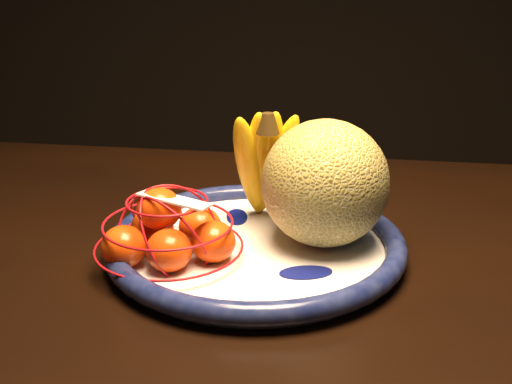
# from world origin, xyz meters

# --- Properties ---
(dining_table) EXTENTS (1.68, 1.10, 0.80)m
(dining_table) POSITION_xyz_m (-0.08, -0.11, 0.71)
(dining_table) COLOR black
(dining_table) RESTS_ON ground
(fruit_bowl) EXTENTS (0.32, 0.32, 0.03)m
(fruit_bowl) POSITION_xyz_m (-0.04, -0.01, 0.81)
(fruit_bowl) COLOR white
(fruit_bowl) RESTS_ON dining_table
(cantaloupe) EXTENTS (0.14, 0.14, 0.14)m
(cantaloupe) POSITION_xyz_m (0.04, 0.00, 0.88)
(cantaloupe) COLOR olive
(cantaloupe) RESTS_ON fruit_bowl
(banana_bunch) EXTENTS (0.10, 0.10, 0.15)m
(banana_bunch) POSITION_xyz_m (-0.03, 0.06, 0.89)
(banana_bunch) COLOR yellow
(banana_bunch) RESTS_ON fruit_bowl
(mandarin_bag) EXTENTS (0.16, 0.16, 0.10)m
(mandarin_bag) POSITION_xyz_m (-0.12, -0.04, 0.84)
(mandarin_bag) COLOR #E94D16
(mandarin_bag) RESTS_ON fruit_bowl
(price_tag) EXTENTS (0.08, 0.05, 0.01)m
(price_tag) POSITION_xyz_m (-0.11, -0.05, 0.88)
(price_tag) COLOR white
(price_tag) RESTS_ON mandarin_bag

